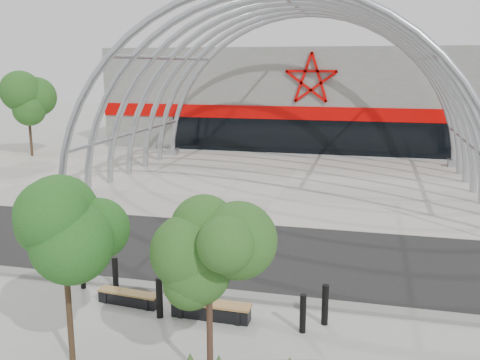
{
  "coord_description": "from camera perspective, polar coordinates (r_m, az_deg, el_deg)",
  "views": [
    {
      "loc": [
        4.59,
        -14.46,
        6.74
      ],
      "look_at": [
        0.0,
        4.0,
        2.6
      ],
      "focal_mm": 40.0,
      "sensor_mm": 36.0,
      "label": 1
    }
  ],
  "objects": [
    {
      "name": "road",
      "position": [
        19.73,
        -0.35,
        -7.67
      ],
      "size": [
        140.0,
        7.0,
        0.02
      ],
      "primitive_type": "cube",
      "color": "black",
      "rests_on": "ground"
    },
    {
      "name": "bg_tree_0",
      "position": [
        42.39,
        -21.77,
        8.58
      ],
      "size": [
        3.0,
        3.0,
        6.45
      ],
      "color": "#302015",
      "rests_on": "ground"
    },
    {
      "name": "kerb",
      "position": [
        16.36,
        -3.67,
        -11.85
      ],
      "size": [
        60.0,
        0.5,
        0.12
      ],
      "primitive_type": "cube",
      "color": "slate",
      "rests_on": "ground"
    },
    {
      "name": "bollard_1",
      "position": [
        16.77,
        -13.15,
        -9.76
      ],
      "size": [
        0.17,
        0.17,
        1.08
      ],
      "primitive_type": "cylinder",
      "color": "black",
      "rests_on": "ground"
    },
    {
      "name": "forecourt",
      "position": [
        31.05,
        5.13,
        -0.27
      ],
      "size": [
        60.0,
        17.0,
        0.04
      ],
      "primitive_type": "cube",
      "color": "#A6A096",
      "rests_on": "ground"
    },
    {
      "name": "bollard_4",
      "position": [
        14.13,
        6.72,
        -13.97
      ],
      "size": [
        0.16,
        0.16,
        1.03
      ],
      "primitive_type": "cylinder",
      "color": "black",
      "rests_on": "ground"
    },
    {
      "name": "bollard_2",
      "position": [
        14.92,
        -8.59,
        -12.31
      ],
      "size": [
        0.18,
        0.18,
        1.14
      ],
      "primitive_type": "cylinder",
      "color": "black",
      "rests_on": "ground"
    },
    {
      "name": "bollard_3",
      "position": [
        14.58,
        9.06,
        -13.01
      ],
      "size": [
        0.18,
        0.18,
        1.11
      ],
      "primitive_type": "cylinder",
      "color": "black",
      "rests_on": "ground"
    },
    {
      "name": "arena_building",
      "position": [
        48.21,
        8.59,
        8.87
      ],
      "size": [
        34.0,
        15.24,
        8.0
      ],
      "color": "slate",
      "rests_on": "ground"
    },
    {
      "name": "street_tree_1",
      "position": [
        10.99,
        -3.35,
        -8.65
      ],
      "size": [
        1.66,
        1.66,
        3.93
      ],
      "color": "#301D15",
      "rests_on": "ground"
    },
    {
      "name": "bench_1",
      "position": [
        14.86,
        -3.12,
        -13.74
      ],
      "size": [
        2.21,
        0.53,
        0.46
      ],
      "color": "black",
      "rests_on": "ground"
    },
    {
      "name": "vault_canopy",
      "position": [
        31.05,
        5.13,
        -0.28
      ],
      "size": [
        20.8,
        15.8,
        20.36
      ],
      "color": "#9BA0A6",
      "rests_on": "ground"
    },
    {
      "name": "bollard_0",
      "position": [
        17.25,
        -16.43,
        -9.53
      ],
      "size": [
        0.15,
        0.15,
        0.96
      ],
      "primitive_type": "cylinder",
      "color": "black",
      "rests_on": "ground"
    },
    {
      "name": "street_tree_0",
      "position": [
        12.36,
        -18.29,
        -5.67
      ],
      "size": [
        1.87,
        1.87,
        4.26
      ],
      "color": "black",
      "rests_on": "ground"
    },
    {
      "name": "bench_0",
      "position": [
        15.96,
        -11.81,
        -12.23
      ],
      "size": [
        1.88,
        0.59,
        0.39
      ],
      "color": "black",
      "rests_on": "ground"
    },
    {
      "name": "ground",
      "position": [
        16.61,
        -3.41,
        -11.7
      ],
      "size": [
        140.0,
        140.0,
        0.0
      ],
      "primitive_type": "plane",
      "color": "#9A9A95",
      "rests_on": "ground"
    }
  ]
}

